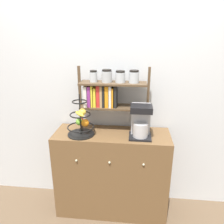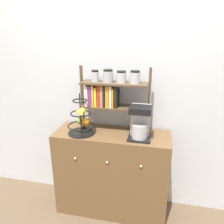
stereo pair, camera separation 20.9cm
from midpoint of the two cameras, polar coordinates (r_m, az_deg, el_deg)
name	(u,v)px [view 2 (the right image)]	position (r m, az deg, el deg)	size (l,w,h in m)	color
ground_plane	(108,221)	(2.55, 1.50, -26.73)	(12.00, 12.00, 0.00)	brown
wall_back	(117,90)	(2.28, 3.94, 5.73)	(7.00, 0.05, 2.60)	silver
sideboard	(112,173)	(2.40, 2.55, -15.62)	(1.15, 0.43, 0.92)	brown
coffee_maker	(140,122)	(2.06, 10.27, -2.76)	(0.21, 0.20, 0.32)	black
fruit_stand	(81,120)	(2.14, -5.23, -2.28)	(0.26, 0.26, 0.41)	black
shelf_hutch	(109,92)	(2.15, 2.02, 5.33)	(0.70, 0.20, 0.65)	brown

